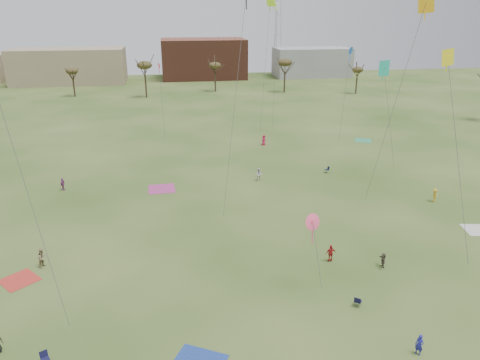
{
  "coord_description": "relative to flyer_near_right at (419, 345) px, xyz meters",
  "views": [
    {
      "loc": [
        -6.39,
        -29.25,
        21.29
      ],
      "look_at": [
        0.0,
        12.0,
        5.5
      ],
      "focal_mm": 34.31,
      "sensor_mm": 36.0,
      "label": 1
    }
  ],
  "objects": [
    {
      "name": "building_brick",
      "position": [
        -3.81,
        127.29,
        5.26
      ],
      "size": [
        26.0,
        16.0,
        12.0
      ],
      "primitive_type": "cube",
      "color": "brown",
      "rests_on": "ground"
    },
    {
      "name": "spectator_fore_a",
      "position": [
        -1.76,
        12.12,
        0.07
      ],
      "size": [
        0.97,
        0.45,
        1.62
      ],
      "primitive_type": "imported",
      "rotation": [
        0.0,
        0.0,
        3.2
      ],
      "color": "#AD1D20",
      "rests_on": "ground"
    },
    {
      "name": "flyer_far_b",
      "position": [
        -0.25,
        49.18,
        0.11
      ],
      "size": [
        0.99,
        0.94,
        1.71
      ],
      "primitive_type": "imported",
      "rotation": [
        0.0,
        0.0,
        0.65
      ],
      "color": "#BC2049",
      "rests_on": "ground"
    },
    {
      "name": "kites_aloft",
      "position": [
        -4.12,
        36.18,
        17.41
      ],
      "size": [
        56.34,
        60.66,
        22.76
      ],
      "color": "red",
      "rests_on": "ground"
    },
    {
      "name": "ground",
      "position": [
        -8.81,
        7.29,
        -0.74
      ],
      "size": [
        260.0,
        260.0,
        0.0
      ],
      "primitive_type": "plane",
      "color": "#294816",
      "rests_on": "ground"
    },
    {
      "name": "radio_tower",
      "position": [
        21.19,
        132.29,
        18.47
      ],
      "size": [
        1.51,
        1.72,
        41.0
      ],
      "color": "#9EA3A8",
      "rests_on": "ground"
    },
    {
      "name": "flyer_mid_b",
      "position": [
        14.67,
        23.18,
        0.07
      ],
      "size": [
        0.65,
        1.07,
        1.61
      ],
      "primitive_type": "imported",
      "rotation": [
        0.0,
        0.0,
        4.66
      ],
      "color": "gold",
      "rests_on": "ground"
    },
    {
      "name": "blanket_olive",
      "position": [
        17.05,
        49.24,
        -0.74
      ],
      "size": [
        3.55,
        3.55,
        0.03
      ],
      "primitive_type": "cube",
      "rotation": [
        0.0,
        0.0,
        2.76
      ],
      "color": "#379764",
      "rests_on": "ground"
    },
    {
      "name": "blanket_cream",
      "position": [
        15.19,
        15.67,
        -0.74
      ],
      "size": [
        3.1,
        3.1,
        0.03
      ],
      "primitive_type": "cube",
      "rotation": [
        0.0,
        0.0,
        1.4
      ],
      "color": "silver",
      "rests_on": "ground"
    },
    {
      "name": "building_grey",
      "position": [
        31.19,
        125.29,
        3.76
      ],
      "size": [
        24.0,
        12.0,
        9.0
      ],
      "primitive_type": "cube",
      "color": "gray",
      "rests_on": "ground"
    },
    {
      "name": "spectator_mid_e",
      "position": [
        -4.15,
        33.02,
        0.13
      ],
      "size": [
        0.95,
        0.81,
        1.73
      ],
      "primitive_type": "imported",
      "rotation": [
        0.0,
        0.0,
        6.09
      ],
      "color": "silver",
      "rests_on": "ground"
    },
    {
      "name": "blanket_red",
      "position": [
        -28.36,
        13.15,
        -0.74
      ],
      "size": [
        3.72,
        3.72,
        0.03
      ],
      "primitive_type": "cube",
      "rotation": [
        0.0,
        0.0,
        2.27
      ],
      "color": "red",
      "rests_on": "ground"
    },
    {
      "name": "spectator_mid_d",
      "position": [
        -28.81,
        33.56,
        0.04
      ],
      "size": [
        0.65,
        0.99,
        1.57
      ],
      "primitive_type": "imported",
      "rotation": [
        0.0,
        0.0,
        1.26
      ],
      "color": "#903C80",
      "rests_on": "ground"
    },
    {
      "name": "building_tan",
      "position": [
        -43.81,
        122.29,
        4.26
      ],
      "size": [
        32.0,
        14.0,
        10.0
      ],
      "primitive_type": "cube",
      "color": "#937F60",
      "rests_on": "ground"
    },
    {
      "name": "tree_line",
      "position": [
        -11.66,
        86.41,
        6.35
      ],
      "size": [
        117.44,
        49.32,
        8.91
      ],
      "color": "#3A2B1E",
      "rests_on": "ground"
    },
    {
      "name": "camp_chair_center",
      "position": [
        -1.91,
        5.5,
        -0.48
      ],
      "size": [
        0.73,
        0.74,
        0.87
      ],
      "rotation": [
        0.0,
        0.0,
        2.49
      ],
      "color": "#141437",
      "rests_on": "ground"
    },
    {
      "name": "blanket_plum",
      "position": [
        -16.75,
        32.06,
        -0.74
      ],
      "size": [
        3.37,
        3.37,
        0.03
      ],
      "primitive_type": "cube",
      "rotation": [
        0.0,
        0.0,
        0.04
      ],
      "color": "#B73881",
      "rests_on": "ground"
    },
    {
      "name": "spectator_fore_c",
      "position": [
        2.44,
        10.51,
        -0.07
      ],
      "size": [
        0.59,
        1.29,
        1.34
      ],
      "primitive_type": "imported",
      "rotation": [
        0.0,
        0.0,
        4.55
      ],
      "color": "brown",
      "rests_on": "ground"
    },
    {
      "name": "camp_chair_right",
      "position": [
        5.62,
        34.64,
        -0.48
      ],
      "size": [
        0.62,
        0.58,
        0.87
      ],
      "rotation": [
        0.0,
        0.0,
        4.87
      ],
      "color": "#121833",
      "rests_on": "ground"
    },
    {
      "name": "flyer_near_right",
      "position": [
        0.0,
        0.0,
        0.0
      ],
      "size": [
        0.6,
        0.64,
        1.48
      ],
      "primitive_type": "imported",
      "rotation": [
        0.0,
        0.0,
        5.32
      ],
      "color": "navy",
      "rests_on": "ground"
    },
    {
      "name": "spectator_fore_b",
      "position": [
        -26.87,
        15.1,
        0.12
      ],
      "size": [
        0.99,
        1.05,
        1.72
      ],
      "primitive_type": "imported",
      "rotation": [
        0.0,
        0.0,
        1.03
      ],
      "color": "#8F7B5B",
      "rests_on": "ground"
    }
  ]
}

